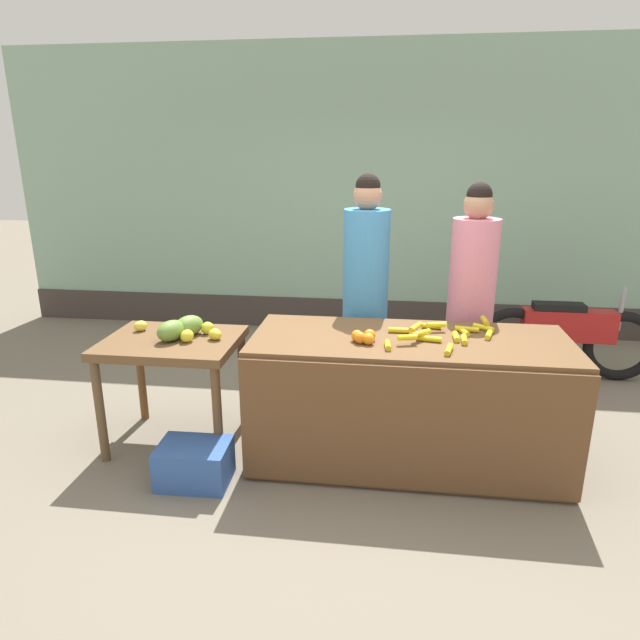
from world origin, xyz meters
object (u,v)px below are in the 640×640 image
object	(u,v)px
vendor_woman_blue_shirt	(365,299)
parked_motorcycle	(566,336)
produce_crate	(194,463)
vendor_woman_pink_shirt	(470,306)
produce_sack	(292,374)

from	to	relation	value
vendor_woman_blue_shirt	parked_motorcycle	bearing A→B (deg)	27.50
vendor_woman_blue_shirt	parked_motorcycle	distance (m)	2.08
vendor_woman_blue_shirt	produce_crate	bearing A→B (deg)	-131.38
vendor_woman_pink_shirt	produce_crate	bearing A→B (deg)	-147.39
parked_motorcycle	produce_sack	bearing A→B (deg)	-159.54
vendor_woman_pink_shirt	produce_sack	distance (m)	1.50
produce_crate	vendor_woman_pink_shirt	bearing A→B (deg)	32.61
vendor_woman_blue_shirt	parked_motorcycle	xyz separation A→B (m)	(1.79, 0.93, -0.54)
parked_motorcycle	produce_sack	world-z (taller)	parked_motorcycle
vendor_woman_blue_shirt	produce_sack	bearing A→B (deg)	175.44
vendor_woman_pink_shirt	produce_sack	xyz separation A→B (m)	(-1.36, 0.04, -0.64)
vendor_woman_blue_shirt	produce_sack	distance (m)	0.89
vendor_woman_pink_shirt	produce_crate	size ratio (longest dim) A/B	4.09
parked_motorcycle	vendor_woman_blue_shirt	bearing A→B (deg)	-152.50
produce_sack	vendor_woman_pink_shirt	bearing A→B (deg)	-1.71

